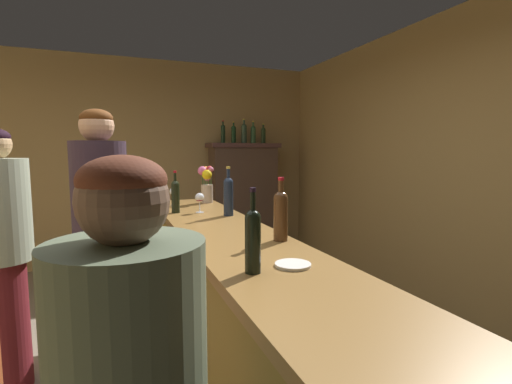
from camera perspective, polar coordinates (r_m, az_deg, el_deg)
wall_back at (r=5.34m, az=-17.71°, el=4.43°), size 5.01×0.12×2.73m
wall_right at (r=3.55m, az=31.81°, el=3.03°), size 0.12×6.39×2.73m
bar_counter at (r=2.31m, az=-3.79°, el=-18.84°), size 0.55×3.15×1.04m
display_cabinet at (r=5.36m, az=-1.96°, el=-0.86°), size 1.00×0.43×1.62m
wine_bottle_merlot at (r=2.69m, az=-4.24°, el=-0.38°), size 0.07×0.07×0.36m
wine_bottle_syrah at (r=1.94m, az=3.79°, el=-3.19°), size 0.07×0.07×0.33m
wine_bottle_malbec at (r=2.88m, az=-12.20°, el=-0.43°), size 0.06×0.06×0.32m
wine_bottle_riesling at (r=1.43m, az=-0.49°, el=-6.96°), size 0.06×0.06×0.33m
wine_glass_front at (r=2.86m, az=-8.60°, el=-0.98°), size 0.07×0.07×0.15m
wine_glass_mid at (r=3.27m, az=-12.38°, el=0.01°), size 0.08×0.08×0.16m
flower_arrangement at (r=3.39m, az=-7.57°, el=1.52°), size 0.14×0.14×0.33m
cheese_plate at (r=1.55m, az=5.65°, el=-10.98°), size 0.15×0.15×0.01m
display_bottle_left at (r=5.24m, az=-5.05°, el=8.99°), size 0.06×0.06×0.31m
display_bottle_midleft at (r=5.28m, az=-3.44°, el=8.89°), size 0.07×0.07×0.30m
display_bottle_center at (r=5.33m, az=-1.84°, el=9.08°), size 0.08×0.08×0.34m
display_bottle_midright at (r=5.38m, az=-0.43°, el=8.91°), size 0.07×0.07×0.32m
display_bottle_right at (r=5.44m, az=1.12°, el=8.77°), size 0.07×0.07×0.28m
patron_tall at (r=2.38m, az=-22.46°, el=-7.18°), size 0.31×0.31×1.74m
patron_redhead at (r=2.80m, az=-34.31°, el=-7.28°), size 0.35×0.35×1.64m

